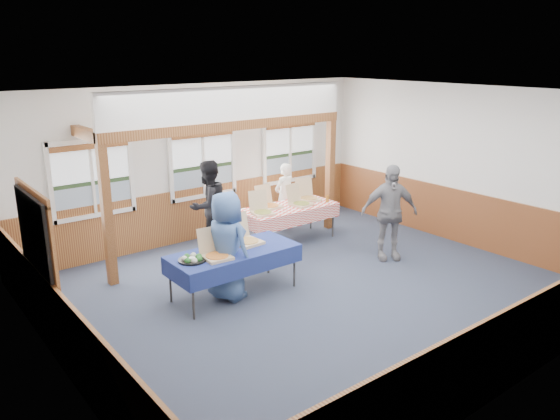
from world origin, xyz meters
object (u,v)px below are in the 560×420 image
object	(u,v)px
table_left	(234,253)
woman_black	(208,206)
person_grey	(389,212)
woman_white	(284,197)
man_blue	(227,246)
table_right	(288,209)

from	to	relation	value
table_left	woman_black	distance (m)	2.19
table_left	person_grey	size ratio (longest dim) A/B	1.17
woman_white	man_blue	world-z (taller)	man_blue
table_right	person_grey	bearing A→B (deg)	-43.04
woman_black	woman_white	bearing A→B (deg)	170.57
woman_white	woman_black	world-z (taller)	woman_black
woman_white	woman_black	xyz separation A→B (m)	(-2.00, -0.13, 0.16)
man_blue	person_grey	bearing A→B (deg)	-113.14
woman_black	man_blue	size ratio (longest dim) A/B	1.03
woman_black	man_blue	xyz separation A→B (m)	(-0.91, -2.10, -0.02)
woman_white	table_left	bearing A→B (deg)	29.80
table_right	man_blue	xyz separation A→B (m)	(-2.45, -1.52, 0.17)
table_left	man_blue	size ratio (longest dim) A/B	1.21
table_left	table_right	distance (m)	2.72
table_right	woman_white	world-z (taller)	woman_white
table_right	person_grey	world-z (taller)	person_grey
table_right	woman_black	world-z (taller)	woman_black
table_left	person_grey	xyz separation A→B (m)	(3.19, -0.44, 0.21)
woman_black	person_grey	world-z (taller)	person_grey
woman_black	man_blue	distance (m)	2.28
table_right	person_grey	size ratio (longest dim) A/B	1.22
table_left	table_right	size ratio (longest dim) A/B	0.96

